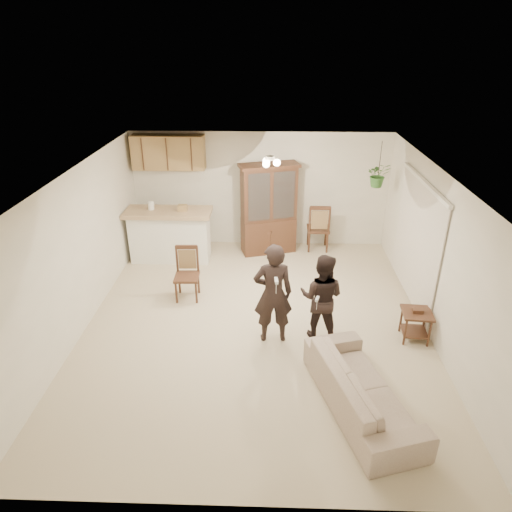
{
  "coord_description": "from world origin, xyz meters",
  "views": [
    {
      "loc": [
        0.21,
        -6.28,
        4.29
      ],
      "look_at": [
        -0.0,
        0.4,
        1.04
      ],
      "focal_mm": 32.0,
      "sensor_mm": 36.0,
      "label": 1
    }
  ],
  "objects_px": {
    "side_table": "(415,325)",
    "chair_hutch_left": "(263,236)",
    "adult": "(273,289)",
    "child": "(321,299)",
    "sofa": "(362,384)",
    "china_hutch": "(269,210)",
    "chair_hutch_right": "(318,236)",
    "chair_bar": "(187,285)"
  },
  "relations": [
    {
      "from": "side_table",
      "to": "chair_hutch_left",
      "type": "xyz_separation_m",
      "value": [
        -2.4,
        3.22,
        0.08
      ]
    },
    {
      "from": "adult",
      "to": "child",
      "type": "xyz_separation_m",
      "value": [
        0.74,
        0.09,
        -0.22
      ]
    },
    {
      "from": "sofa",
      "to": "adult",
      "type": "distance_m",
      "value": 1.89
    },
    {
      "from": "china_hutch",
      "to": "side_table",
      "type": "xyz_separation_m",
      "value": [
        2.3,
        -3.16,
        -0.7
      ]
    },
    {
      "from": "adult",
      "to": "chair_hutch_right",
      "type": "height_order",
      "value": "adult"
    },
    {
      "from": "chair_bar",
      "to": "chair_hutch_right",
      "type": "xyz_separation_m",
      "value": [
        2.51,
        2.19,
        0.03
      ]
    },
    {
      "from": "adult",
      "to": "side_table",
      "type": "xyz_separation_m",
      "value": [
        2.2,
        0.07,
        -0.65
      ]
    },
    {
      "from": "chair_hutch_right",
      "to": "side_table",
      "type": "bearing_deg",
      "value": 111.15
    },
    {
      "from": "child",
      "to": "chair_bar",
      "type": "height_order",
      "value": "child"
    },
    {
      "from": "chair_bar",
      "to": "china_hutch",
      "type": "bearing_deg",
      "value": 53.19
    },
    {
      "from": "china_hutch",
      "to": "adult",
      "type": "bearing_deg",
      "value": -104.81
    },
    {
      "from": "child",
      "to": "chair_hutch_left",
      "type": "height_order",
      "value": "child"
    },
    {
      "from": "adult",
      "to": "chair_bar",
      "type": "relative_size",
      "value": 1.88
    },
    {
      "from": "adult",
      "to": "child",
      "type": "distance_m",
      "value": 0.77
    },
    {
      "from": "china_hutch",
      "to": "side_table",
      "type": "relative_size",
      "value": 3.57
    },
    {
      "from": "china_hutch",
      "to": "chair_hutch_left",
      "type": "xyz_separation_m",
      "value": [
        -0.11,
        0.06,
        -0.62
      ]
    },
    {
      "from": "chair_hutch_right",
      "to": "child",
      "type": "bearing_deg",
      "value": 86.54
    },
    {
      "from": "adult",
      "to": "chair_bar",
      "type": "xyz_separation_m",
      "value": [
        -1.52,
        1.18,
        -0.63
      ]
    },
    {
      "from": "china_hutch",
      "to": "side_table",
      "type": "distance_m",
      "value": 3.97
    },
    {
      "from": "chair_bar",
      "to": "adult",
      "type": "bearing_deg",
      "value": -39.76
    },
    {
      "from": "child",
      "to": "chair_hutch_left",
      "type": "distance_m",
      "value": 3.34
    },
    {
      "from": "china_hutch",
      "to": "side_table",
      "type": "height_order",
      "value": "china_hutch"
    },
    {
      "from": "china_hutch",
      "to": "chair_bar",
      "type": "height_order",
      "value": "china_hutch"
    },
    {
      "from": "child",
      "to": "chair_hutch_left",
      "type": "xyz_separation_m",
      "value": [
        -0.94,
        3.19,
        -0.34
      ]
    },
    {
      "from": "adult",
      "to": "china_hutch",
      "type": "xyz_separation_m",
      "value": [
        -0.09,
        3.23,
        0.06
      ]
    },
    {
      "from": "child",
      "to": "china_hutch",
      "type": "bearing_deg",
      "value": -57.33
    },
    {
      "from": "side_table",
      "to": "chair_bar",
      "type": "distance_m",
      "value": 3.89
    },
    {
      "from": "child",
      "to": "chair_bar",
      "type": "relative_size",
      "value": 1.41
    },
    {
      "from": "chair_hutch_left",
      "to": "china_hutch",
      "type": "bearing_deg",
      "value": -10.65
    },
    {
      "from": "chair_bar",
      "to": "chair_hutch_left",
      "type": "distance_m",
      "value": 2.48
    },
    {
      "from": "child",
      "to": "china_hutch",
      "type": "relative_size",
      "value": 0.7
    },
    {
      "from": "china_hutch",
      "to": "chair_bar",
      "type": "distance_m",
      "value": 2.59
    },
    {
      "from": "sofa",
      "to": "chair_hutch_right",
      "type": "bearing_deg",
      "value": -14.85
    },
    {
      "from": "adult",
      "to": "china_hutch",
      "type": "bearing_deg",
      "value": -94.14
    },
    {
      "from": "china_hutch",
      "to": "side_table",
      "type": "bearing_deg",
      "value": -70.42
    },
    {
      "from": "child",
      "to": "chair_bar",
      "type": "bearing_deg",
      "value": -7.91
    },
    {
      "from": "china_hutch",
      "to": "chair_hutch_right",
      "type": "bearing_deg",
      "value": -8.63
    },
    {
      "from": "chair_hutch_right",
      "to": "chair_hutch_left",
      "type": "bearing_deg",
      "value": 5.44
    },
    {
      "from": "sofa",
      "to": "child",
      "type": "bearing_deg",
      "value": -2.12
    },
    {
      "from": "child",
      "to": "side_table",
      "type": "relative_size",
      "value": 2.49
    },
    {
      "from": "child",
      "to": "chair_hutch_right",
      "type": "bearing_deg",
      "value": -76.64
    },
    {
      "from": "adult",
      "to": "chair_hutch_left",
      "type": "bearing_deg",
      "value": -92.29
    }
  ]
}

